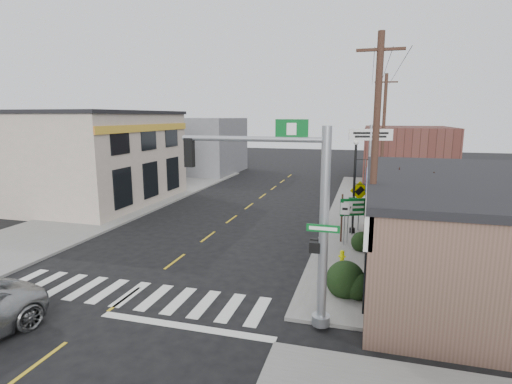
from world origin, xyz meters
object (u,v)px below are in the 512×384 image
(guide_sign, at_px, (354,212))
(lamp_post, at_px, (356,180))
(utility_pole_near, at_px, (374,165))
(utility_pole_far, at_px, (383,137))
(fire_hydrant, at_px, (342,257))
(bare_tree, at_px, (416,177))
(traffic_signal_pole, at_px, (299,206))
(dance_center_sign, at_px, (370,146))

(guide_sign, distance_m, lamp_post, 2.29)
(utility_pole_near, height_order, utility_pole_far, utility_pole_far)
(fire_hydrant, bearing_deg, utility_pole_near, -65.74)
(bare_tree, bearing_deg, utility_pole_far, 94.67)
(traffic_signal_pole, relative_size, lamp_post, 1.23)
(lamp_post, relative_size, dance_center_sign, 0.88)
(bare_tree, bearing_deg, dance_center_sign, 103.37)
(traffic_signal_pole, bearing_deg, utility_pole_near, 54.91)
(dance_center_sign, bearing_deg, fire_hydrant, -106.48)
(guide_sign, height_order, fire_hydrant, guide_sign)
(lamp_post, distance_m, dance_center_sign, 5.11)
(utility_pole_near, distance_m, utility_pole_far, 17.27)
(traffic_signal_pole, distance_m, dance_center_sign, 15.64)
(traffic_signal_pole, distance_m, utility_pole_far, 20.55)
(traffic_signal_pole, height_order, utility_pole_near, utility_pole_near)
(dance_center_sign, height_order, utility_pole_far, utility_pole_far)
(guide_sign, distance_m, utility_pole_near, 6.60)
(guide_sign, distance_m, bare_tree, 3.90)
(bare_tree, bearing_deg, traffic_signal_pole, -120.08)
(lamp_post, bearing_deg, guide_sign, -71.68)
(guide_sign, xyz_separation_m, fire_hydrant, (-0.32, -3.29, -1.31))
(traffic_signal_pole, xyz_separation_m, utility_pole_far, (2.98, 20.31, 1.11))
(guide_sign, bearing_deg, traffic_signal_pole, -122.82)
(utility_pole_far, bearing_deg, utility_pole_near, -98.11)
(lamp_post, relative_size, utility_pole_near, 0.56)
(lamp_post, distance_m, bare_tree, 4.61)
(utility_pole_near, bearing_deg, dance_center_sign, 90.65)
(fire_hydrant, xyz_separation_m, dance_center_sign, (0.99, 9.95, 4.19))
(dance_center_sign, bearing_deg, utility_pole_far, 68.31)
(bare_tree, height_order, utility_pole_near, utility_pole_near)
(lamp_post, relative_size, bare_tree, 1.07)
(guide_sign, xyz_separation_m, utility_pole_far, (1.60, 11.48, 3.27))
(traffic_signal_pole, height_order, lamp_post, traffic_signal_pole)
(utility_pole_near, bearing_deg, guide_sign, 97.94)
(utility_pole_near, bearing_deg, bare_tree, 64.50)
(traffic_signal_pole, relative_size, guide_sign, 2.52)
(fire_hydrant, bearing_deg, traffic_signal_pole, -100.80)
(fire_hydrant, distance_m, bare_tree, 4.83)
(fire_hydrant, xyz_separation_m, utility_pole_near, (1.11, -2.47, 4.43))
(lamp_post, xyz_separation_m, utility_pole_near, (0.82, -7.59, 1.75))
(utility_pole_near, xyz_separation_m, utility_pole_far, (0.81, 17.25, 0.15))
(fire_hydrant, bearing_deg, guide_sign, 84.47)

